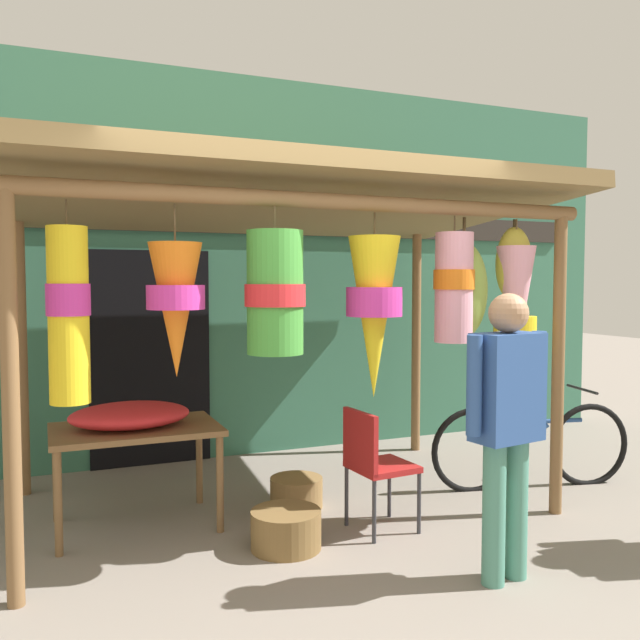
% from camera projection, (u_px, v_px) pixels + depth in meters
% --- Properties ---
extents(ground_plane, '(30.00, 30.00, 0.00)m').
position_uv_depth(ground_plane, '(304.00, 548.00, 4.25)').
color(ground_plane, gray).
extents(shop_facade, '(9.27, 0.29, 3.70)m').
position_uv_depth(shop_facade, '(210.00, 268.00, 6.44)').
color(shop_facade, '#387056').
rests_on(shop_facade, ground_plane).
extents(market_stall_canopy, '(4.13, 2.50, 2.49)m').
position_uv_depth(market_stall_canopy, '(301.00, 235.00, 4.75)').
color(market_stall_canopy, brown).
rests_on(market_stall_canopy, ground_plane).
extents(display_table, '(1.13, 0.75, 0.71)m').
position_uv_depth(display_table, '(136.00, 438.00, 4.59)').
color(display_table, brown).
rests_on(display_table, ground_plane).
extents(flower_heap_on_table, '(0.81, 0.57, 0.17)m').
position_uv_depth(flower_heap_on_table, '(133.00, 415.00, 4.55)').
color(flower_heap_on_table, red).
rests_on(flower_heap_on_table, display_table).
extents(folding_chair, '(0.43, 0.43, 0.84)m').
position_uv_depth(folding_chair, '(373.00, 459.00, 4.51)').
color(folding_chair, '#AD1E1E').
rests_on(folding_chair, ground_plane).
extents(wicker_basket_by_table, '(0.45, 0.45, 0.25)m').
position_uv_depth(wicker_basket_by_table, '(286.00, 529.00, 4.24)').
color(wicker_basket_by_table, brown).
rests_on(wicker_basket_by_table, ground_plane).
extents(wicker_basket_spare, '(0.40, 0.40, 0.23)m').
position_uv_depth(wicker_basket_spare, '(296.00, 492.00, 5.02)').
color(wicker_basket_spare, olive).
rests_on(wicker_basket_spare, ground_plane).
extents(parked_bicycle, '(1.72, 0.53, 0.92)m').
position_uv_depth(parked_bicycle, '(531.00, 446.00, 5.49)').
color(parked_bicycle, black).
rests_on(parked_bicycle, ground_plane).
extents(customer_foreground, '(0.59, 0.28, 1.65)m').
position_uv_depth(customer_foreground, '(507.00, 413.00, 3.73)').
color(customer_foreground, '#4C8E7A').
rests_on(customer_foreground, ground_plane).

